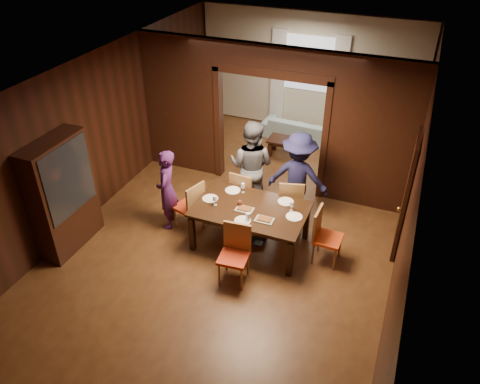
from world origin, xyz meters
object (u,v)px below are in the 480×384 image
at_px(person_navy, 298,177).
at_px(dining_table, 250,226).
at_px(person_purple, 167,190).
at_px(chair_right, 328,237).
at_px(sofa, 299,129).
at_px(chair_far_r, 291,201).
at_px(person_grey, 251,166).
at_px(coffee_table, 286,147).
at_px(chair_near, 234,256).
at_px(hutch, 63,195).
at_px(chair_left, 188,205).
at_px(chair_far_l, 245,193).

height_order(person_navy, dining_table, person_navy).
bearing_deg(person_purple, person_navy, 99.37).
xyz_separation_m(dining_table, chair_right, (1.32, 0.07, 0.10)).
xyz_separation_m(sofa, chair_far_r, (0.79, -3.38, 0.23)).
height_order(person_grey, coffee_table, person_grey).
bearing_deg(chair_near, coffee_table, 91.05).
distance_m(chair_far_r, hutch, 3.91).
xyz_separation_m(sofa, coffee_table, (-0.04, -0.94, -0.06)).
bearing_deg(person_navy, person_purple, 25.56).
relative_size(person_purple, sofa, 0.85).
xyz_separation_m(person_purple, chair_far_r, (2.03, 0.87, -0.27)).
relative_size(person_navy, chair_far_r, 1.77).
relative_size(coffee_table, chair_near, 0.82).
relative_size(person_grey, coffee_table, 2.25).
height_order(chair_far_r, hutch, hutch).
bearing_deg(chair_near, sofa, 89.45).
relative_size(chair_far_r, chair_near, 1.00).
relative_size(chair_left, chair_near, 1.00).
xyz_separation_m(chair_far_l, chair_near, (0.48, -1.71, 0.00)).
bearing_deg(chair_near, dining_table, 89.64).
height_order(person_navy, hutch, hutch).
xyz_separation_m(dining_table, chair_far_l, (-0.40, 0.78, 0.10)).
height_order(person_navy, chair_far_l, person_navy).
xyz_separation_m(sofa, chair_right, (1.66, -4.16, 0.23)).
relative_size(dining_table, chair_far_l, 1.94).
bearing_deg(chair_far_r, chair_left, 10.38).
relative_size(person_grey, person_navy, 1.05).
distance_m(person_navy, chair_far_r, 0.45).
bearing_deg(chair_far_r, person_grey, -30.98).
distance_m(chair_near, hutch, 3.00).
bearing_deg(dining_table, sofa, 94.49).
xyz_separation_m(coffee_table, chair_left, (-0.82, -3.26, 0.28)).
relative_size(person_navy, sofa, 0.97).
bearing_deg(person_navy, chair_far_r, 77.86).
distance_m(chair_left, chair_far_l, 1.09).
height_order(chair_right, hutch, hutch).
bearing_deg(coffee_table, person_purple, -109.80).
bearing_deg(chair_far_l, person_purple, 39.06).
height_order(sofa, chair_right, chair_right).
bearing_deg(chair_right, chair_far_r, 50.09).
bearing_deg(sofa, chair_far_l, 92.54).
bearing_deg(person_purple, chair_far_r, 94.33).
bearing_deg(chair_far_r, chair_far_l, -11.90).
xyz_separation_m(person_navy, chair_right, (0.82, -1.02, -0.37)).
distance_m(dining_table, chair_right, 1.33).
xyz_separation_m(chair_far_r, chair_near, (-0.38, -1.77, 0.00)).
relative_size(coffee_table, hutch, 0.40).
bearing_deg(chair_far_r, person_purple, 7.43).
height_order(person_navy, chair_far_r, person_navy).
relative_size(person_purple, chair_near, 1.56).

